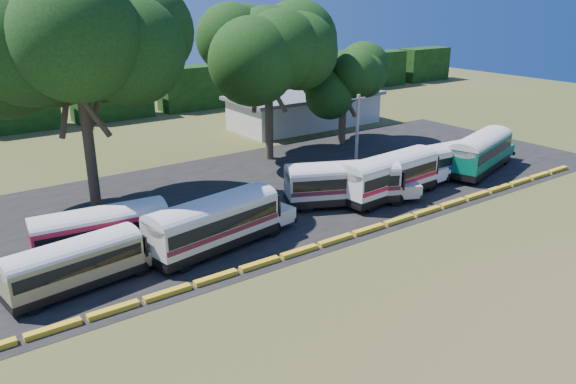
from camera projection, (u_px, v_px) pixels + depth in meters
ground at (362, 242)px, 37.37m from camera, size 160.00×160.00×0.00m
asphalt_strip at (273, 190)px, 47.10m from camera, size 64.00×24.00×0.02m
curb at (352, 235)px, 38.08m from camera, size 53.70×0.45×0.30m
terminal_building at (305, 109)px, 69.55m from camera, size 19.00×9.00×4.00m
treeline_backdrop at (112, 96)px, 73.13m from camera, size 130.00×4.00×6.00m
bus_beige at (77, 261)px, 30.85m from camera, size 9.28×3.41×2.98m
bus_red at (104, 228)px, 34.76m from camera, size 10.12×3.51×3.26m
bus_cream_west at (216, 220)px, 35.63m from camera, size 11.15×4.46×3.57m
bus_cream_east at (345, 181)px, 43.27m from camera, size 10.74×6.72×3.49m
bus_white_red at (390, 173)px, 44.71m from camera, size 11.33×3.66×3.66m
bus_white_blue at (443, 160)px, 49.32m from camera, size 10.02×3.25×3.24m
bus_teal at (481, 150)px, 51.25m from camera, size 11.45×5.83×3.66m
tree_west at (76, 36)px, 39.05m from camera, size 12.86×12.86×17.56m
tree_center at (268, 48)px, 52.61m from camera, size 10.37×10.37×14.68m
tree_east at (344, 78)px, 59.69m from camera, size 7.72×7.72×10.06m
utility_pole at (357, 132)px, 51.07m from camera, size 1.60×0.30×7.13m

